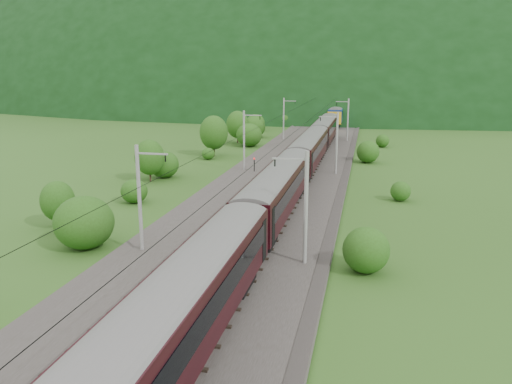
# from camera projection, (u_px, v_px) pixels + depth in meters

# --- Properties ---
(ground) EXTENTS (600.00, 600.00, 0.00)m
(ground) POSITION_uv_depth(u_px,v_px,m) (221.00, 260.00, 36.67)
(ground) COLOR #2B5019
(ground) RESTS_ON ground
(railbed) EXTENTS (14.00, 220.00, 0.30)m
(railbed) POSITION_uv_depth(u_px,v_px,m) (252.00, 219.00, 46.10)
(railbed) COLOR #38332D
(railbed) RESTS_ON ground
(track_left) EXTENTS (2.40, 220.00, 0.27)m
(track_left) POSITION_uv_depth(u_px,v_px,m) (227.00, 215.00, 46.56)
(track_left) COLOR brown
(track_left) RESTS_ON railbed
(track_right) EXTENTS (2.40, 220.00, 0.27)m
(track_right) POSITION_uv_depth(u_px,v_px,m) (277.00, 218.00, 45.54)
(track_right) COLOR brown
(track_right) RESTS_ON railbed
(catenary_left) EXTENTS (2.54, 192.28, 8.00)m
(catenary_left) POSITION_uv_depth(u_px,v_px,m) (245.00, 139.00, 67.22)
(catenary_left) COLOR gray
(catenary_left) RESTS_ON railbed
(catenary_right) EXTENTS (2.54, 192.28, 8.00)m
(catenary_right) POSITION_uv_depth(u_px,v_px,m) (336.00, 142.00, 64.60)
(catenary_right) COLOR gray
(catenary_right) RESTS_ON railbed
(overhead_wires) EXTENTS (4.83, 198.00, 0.03)m
(overhead_wires) POSITION_uv_depth(u_px,v_px,m) (251.00, 144.00, 44.45)
(overhead_wires) COLOR black
(overhead_wires) RESTS_ON ground
(mountain_main) EXTENTS (504.00, 360.00, 244.00)m
(mountain_main) POSITION_uv_depth(u_px,v_px,m) (352.00, 94.00, 282.98)
(mountain_main) COLOR black
(mountain_main) RESTS_ON ground
(mountain_ridge) EXTENTS (336.00, 280.00, 132.00)m
(mountain_ridge) POSITION_uv_depth(u_px,v_px,m) (179.00, 90.00, 346.51)
(mountain_ridge) COLOR black
(mountain_ridge) RESTS_ON ground
(train) EXTENTS (3.15, 150.87, 5.48)m
(train) POSITION_uv_depth(u_px,v_px,m) (297.00, 160.00, 56.33)
(train) COLOR black
(train) RESTS_ON ground
(hazard_post_near) EXTENTS (0.15, 0.15, 1.43)m
(hazard_post_near) POSITION_uv_depth(u_px,v_px,m) (272.00, 181.00, 58.01)
(hazard_post_near) COLOR red
(hazard_post_near) RESTS_ON railbed
(hazard_post_far) EXTENTS (0.16, 0.16, 1.50)m
(hazard_post_far) POSITION_uv_depth(u_px,v_px,m) (308.00, 145.00, 85.54)
(hazard_post_far) COLOR red
(hazard_post_far) RESTS_ON railbed
(signal) EXTENTS (0.20, 0.20, 1.85)m
(signal) POSITION_uv_depth(u_px,v_px,m) (254.00, 163.00, 66.74)
(signal) COLOR black
(signal) RESTS_ON railbed
(vegetation_left) EXTENTS (10.90, 143.91, 6.52)m
(vegetation_left) POSITION_uv_depth(u_px,v_px,m) (180.00, 158.00, 64.86)
(vegetation_left) COLOR #274E14
(vegetation_left) RESTS_ON ground
(vegetation_right) EXTENTS (7.50, 103.46, 3.09)m
(vegetation_right) POSITION_uv_depth(u_px,v_px,m) (386.00, 250.00, 34.53)
(vegetation_right) COLOR #274E14
(vegetation_right) RESTS_ON ground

